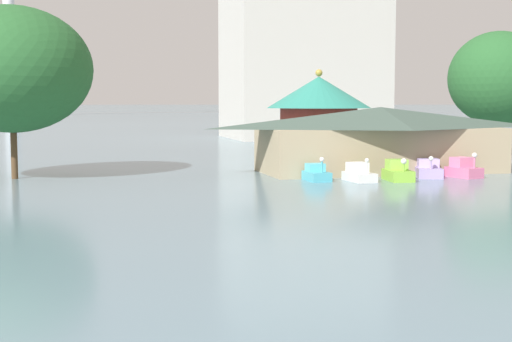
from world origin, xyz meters
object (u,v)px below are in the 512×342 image
(shoreline_tree_right, at_px, (498,78))
(pedal_boat_cyan, at_px, (316,174))
(pedal_boat_lime, at_px, (398,172))
(boathouse, at_px, (380,138))
(pedal_boat_white, at_px, (359,174))
(background_building_block, at_px, (302,39))
(pedal_boat_lavender, at_px, (428,170))
(pedal_boat_pink, at_px, (463,169))
(green_roof_pavilion, at_px, (319,110))
(shoreline_tree_tall_left, at_px, (12,69))

(shoreline_tree_right, bearing_deg, pedal_boat_cyan, -145.43)
(pedal_boat_lime, bearing_deg, boathouse, 173.52)
(pedal_boat_cyan, height_order, pedal_boat_white, pedal_boat_cyan)
(pedal_boat_cyan, xyz_separation_m, boathouse, (6.63, 4.81, 2.08))
(pedal_boat_cyan, height_order, background_building_block, background_building_block)
(pedal_boat_lime, relative_size, pedal_boat_lavender, 0.93)
(background_building_block, bearing_deg, pedal_boat_lavender, -98.35)
(pedal_boat_lavender, xyz_separation_m, shoreline_tree_right, (15.42, 16.07, 6.94))
(pedal_boat_cyan, distance_m, pedal_boat_white, 2.82)
(pedal_boat_pink, bearing_deg, shoreline_tree_right, 125.98)
(pedal_boat_cyan, relative_size, pedal_boat_lime, 0.83)
(pedal_boat_cyan, relative_size, shoreline_tree_right, 0.19)
(green_roof_pavilion, distance_m, shoreline_tree_right, 17.33)
(pedal_boat_pink, height_order, boathouse, boathouse)
(pedal_boat_lime, height_order, pedal_boat_lavender, pedal_boat_lime)
(pedal_boat_lavender, height_order, pedal_boat_pink, pedal_boat_pink)
(pedal_boat_lavender, xyz_separation_m, boathouse, (-1.70, 4.52, 2.03))
(pedal_boat_lime, bearing_deg, shoreline_tree_right, 139.45)
(pedal_boat_white, bearing_deg, shoreline_tree_tall_left, -111.88)
(shoreline_tree_right, bearing_deg, boathouse, -145.98)
(pedal_boat_lavender, relative_size, shoreline_tree_right, 0.25)
(pedal_boat_lime, xyz_separation_m, background_building_block, (11.05, 56.31, 13.62))
(green_roof_pavilion, xyz_separation_m, background_building_block, (8.69, 32.98, 9.77))
(pedal_boat_white, distance_m, background_building_block, 59.17)
(shoreline_tree_tall_left, distance_m, background_building_block, 61.09)
(pedal_boat_lavender, bearing_deg, green_roof_pavilion, -159.77)
(background_building_block, bearing_deg, shoreline_tree_right, -79.23)
(boathouse, height_order, shoreline_tree_right, shoreline_tree_right)
(pedal_boat_white, bearing_deg, green_roof_pavilion, 163.33)
(pedal_boat_lime, distance_m, shoreline_tree_right, 26.37)
(pedal_boat_white, distance_m, boathouse, 7.15)
(pedal_boat_lavender, distance_m, boathouse, 5.24)
(pedal_boat_lavender, xyz_separation_m, pedal_boat_pink, (2.34, -0.65, 0.05))
(green_roof_pavilion, bearing_deg, background_building_block, 75.24)
(pedal_boat_cyan, height_order, pedal_boat_lime, pedal_boat_cyan)
(pedal_boat_cyan, xyz_separation_m, pedal_boat_lime, (5.32, -1.20, 0.10))
(pedal_boat_white, distance_m, shoreline_tree_tall_left, 24.45)
(pedal_boat_cyan, bearing_deg, background_building_block, 160.38)
(pedal_boat_cyan, xyz_separation_m, background_building_block, (16.38, 55.11, 13.72))
(pedal_boat_cyan, height_order, pedal_boat_lavender, pedal_boat_cyan)
(shoreline_tree_tall_left, bearing_deg, pedal_boat_lime, -16.57)
(pedal_boat_white, relative_size, green_roof_pavilion, 0.27)
(pedal_boat_lime, bearing_deg, pedal_boat_cyan, -96.85)
(pedal_boat_cyan, relative_size, pedal_boat_pink, 0.87)
(pedal_boat_lavender, height_order, shoreline_tree_right, shoreline_tree_right)
(shoreline_tree_tall_left, xyz_separation_m, shoreline_tree_right, (43.40, 10.13, 0.02))
(pedal_boat_cyan, xyz_separation_m, pedal_boat_white, (2.71, -0.80, 0.02))
(pedal_boat_cyan, bearing_deg, shoreline_tree_right, 121.50)
(boathouse, distance_m, shoreline_tree_tall_left, 26.77)
(green_roof_pavilion, height_order, background_building_block, background_building_block)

